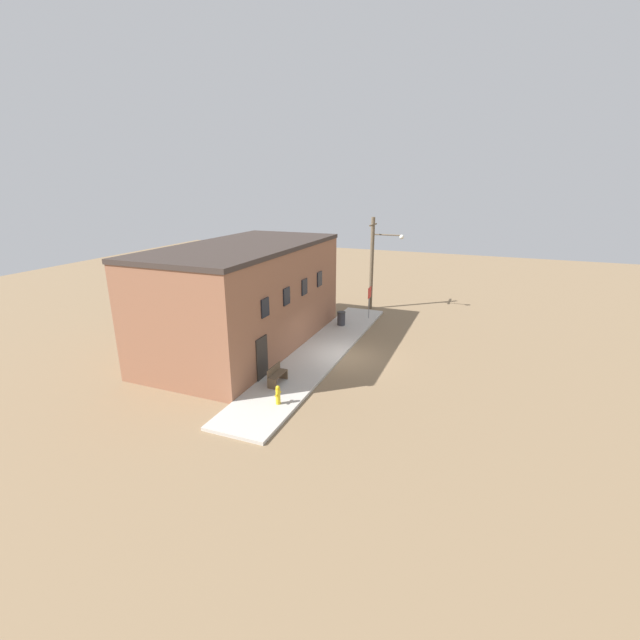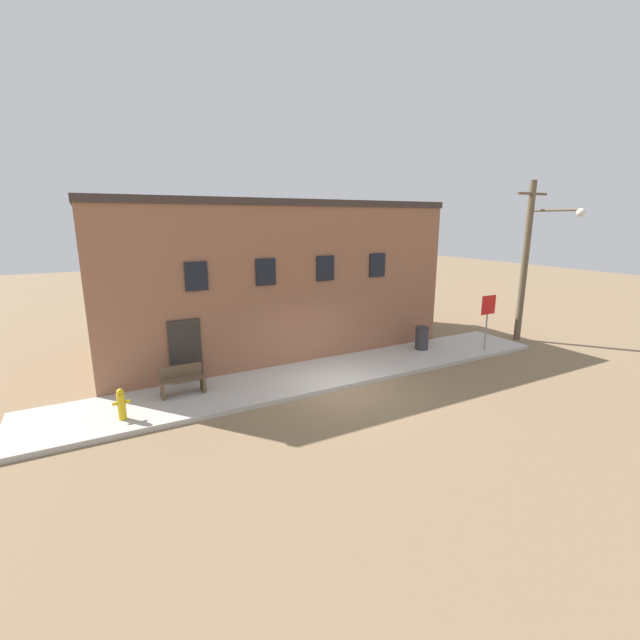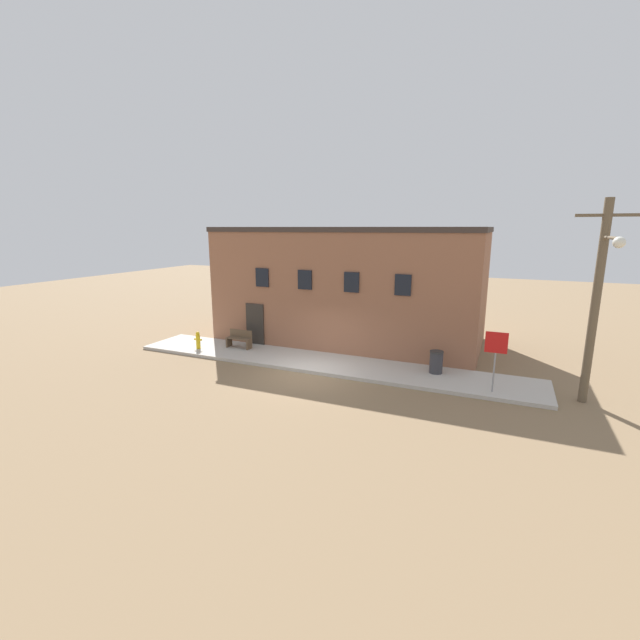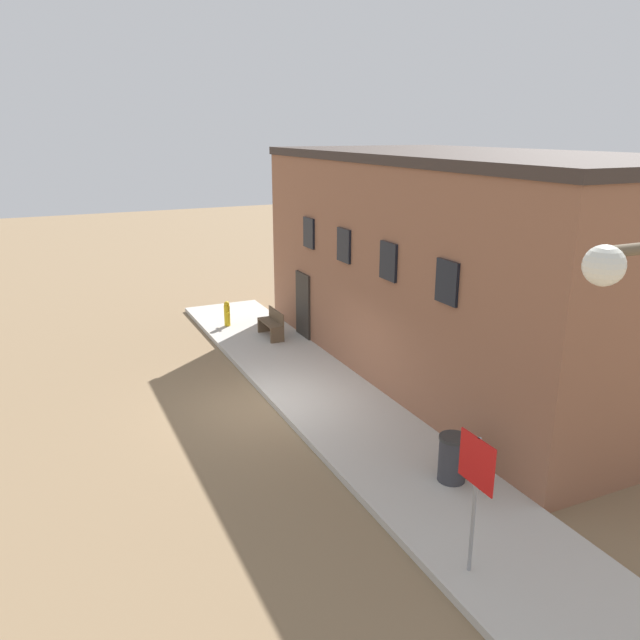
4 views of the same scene
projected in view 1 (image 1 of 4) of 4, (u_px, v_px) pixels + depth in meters
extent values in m
plane|color=#846B4C|center=(343.00, 357.00, 23.57)|extent=(80.00, 80.00, 0.00)
cube|color=#BCB7AD|center=(321.00, 352.00, 24.03)|extent=(18.15, 2.73, 0.15)
cube|color=#8E5B42|center=(246.00, 298.00, 24.52)|extent=(13.15, 6.25, 5.70)
cube|color=#382D28|center=(243.00, 246.00, 23.62)|extent=(13.25, 6.35, 0.24)
cube|color=black|center=(265.00, 308.00, 20.14)|extent=(0.70, 0.08, 0.90)
cube|color=black|center=(287.00, 296.00, 22.18)|extent=(0.70, 0.08, 0.90)
cube|color=black|center=(304.00, 287.00, 24.21)|extent=(0.70, 0.08, 0.90)
cube|color=black|center=(319.00, 279.00, 26.25)|extent=(0.70, 0.08, 0.90)
cube|color=#2D2823|center=(262.00, 359.00, 20.44)|extent=(1.00, 0.08, 2.20)
cylinder|color=gold|center=(278.00, 396.00, 18.13)|extent=(0.20, 0.20, 0.71)
sphere|color=gold|center=(278.00, 388.00, 18.00)|extent=(0.18, 0.18, 0.18)
cylinder|color=gold|center=(276.00, 396.00, 17.96)|extent=(0.11, 0.09, 0.09)
cylinder|color=gold|center=(280.00, 392.00, 18.23)|extent=(0.11, 0.09, 0.09)
cylinder|color=gray|center=(369.00, 303.00, 29.59)|extent=(0.06, 0.06, 2.21)
cube|color=red|center=(370.00, 293.00, 29.36)|extent=(0.75, 0.02, 0.75)
cube|color=brown|center=(272.00, 384.00, 19.50)|extent=(0.08, 0.44, 0.46)
cube|color=brown|center=(283.00, 374.00, 20.54)|extent=(0.08, 0.44, 0.46)
cube|color=brown|center=(278.00, 374.00, 19.94)|extent=(1.25, 0.44, 0.04)
cube|color=brown|center=(274.00, 370.00, 19.95)|extent=(1.25, 0.04, 0.36)
cylinder|color=#333338|center=(341.00, 319.00, 28.32)|extent=(0.52, 0.52, 0.85)
cylinder|color=#2D2D2D|center=(341.00, 312.00, 28.18)|extent=(0.55, 0.55, 0.06)
cylinder|color=brown|center=(372.00, 264.00, 31.74)|extent=(0.28, 0.28, 6.84)
cylinder|color=brown|center=(387.00, 235.00, 30.70)|extent=(0.10, 2.12, 0.10)
sphere|color=silver|center=(402.00, 237.00, 30.35)|extent=(0.32, 0.32, 0.32)
cube|color=brown|center=(373.00, 225.00, 30.87)|extent=(1.80, 0.10, 0.10)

